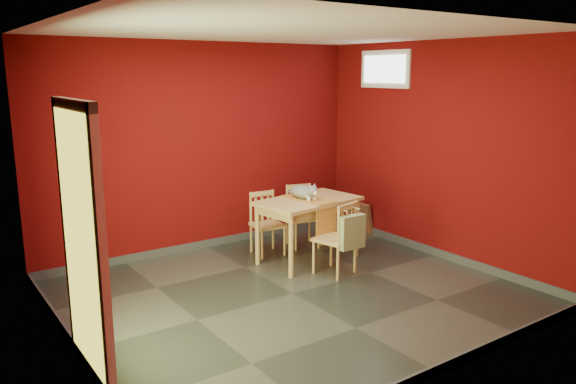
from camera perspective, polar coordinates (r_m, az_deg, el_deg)
ground at (r=6.07m, az=0.51°, el=-10.29°), size 4.50×4.50×0.00m
room_shell at (r=6.06m, az=0.51°, el=-9.85°), size 4.50×4.50×4.50m
doorway at (r=4.46m, az=-20.29°, el=-4.16°), size 0.06×1.01×2.13m
window at (r=7.82m, az=9.81°, el=12.20°), size 0.05×0.90×0.50m
outlet_plate at (r=8.41m, az=1.52°, el=-1.75°), size 0.08×0.02×0.12m
dining_table at (r=6.91m, az=2.08°, el=-1.53°), size 1.34×0.88×0.78m
table_runner at (r=6.81m, az=2.68°, el=-1.37°), size 0.43×0.75×0.36m
chair_far_left at (r=7.26m, az=-2.22°, el=-3.11°), size 0.41×0.41×0.80m
chair_far_right at (r=7.58m, az=1.41°, el=-2.35°), size 0.47×0.47×0.83m
chair_near at (r=6.53m, az=5.06°, el=-4.62°), size 0.49×0.49×0.86m
tote_bag at (r=6.37m, az=6.51°, el=-4.04°), size 0.33×0.19×0.45m
cat at (r=6.90m, az=1.54°, el=0.25°), size 0.26×0.46×0.23m
picture_frame at (r=8.32m, az=7.35°, el=-2.52°), size 0.16×0.46×0.45m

